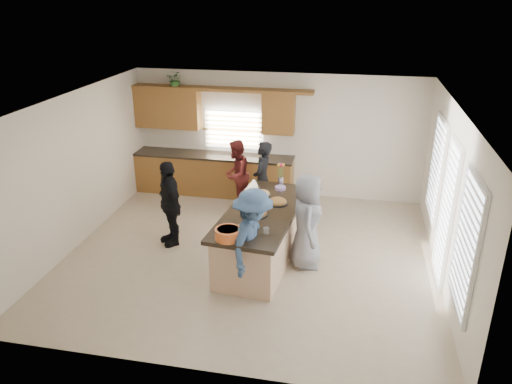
% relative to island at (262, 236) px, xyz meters
% --- Properties ---
extents(floor, '(6.50, 6.50, 0.00)m').
position_rel_island_xyz_m(floor, '(-0.23, 0.08, -0.45)').
color(floor, '#BCAC8C').
rests_on(floor, ground).
extents(room_shell, '(6.52, 6.02, 2.81)m').
position_rel_island_xyz_m(room_shell, '(-0.23, 0.08, 1.45)').
color(room_shell, silver).
rests_on(room_shell, ground).
extents(back_cabinetry, '(4.08, 0.66, 2.46)m').
position_rel_island_xyz_m(back_cabinetry, '(-1.70, 2.82, 0.46)').
color(back_cabinetry, olive).
rests_on(back_cabinetry, ground).
extents(right_wall_glazing, '(0.06, 4.00, 2.25)m').
position_rel_island_xyz_m(right_wall_glazing, '(2.99, -0.05, 0.89)').
color(right_wall_glazing, white).
rests_on(right_wall_glazing, ground).
extents(island, '(1.40, 2.80, 0.95)m').
position_rel_island_xyz_m(island, '(0.00, 0.00, 0.00)').
color(island, tan).
rests_on(island, ground).
extents(platter_front, '(0.47, 0.47, 0.19)m').
position_rel_island_xyz_m(platter_front, '(-0.09, -0.20, 0.53)').
color(platter_front, black).
rests_on(platter_front, island).
extents(platter_mid, '(0.38, 0.38, 0.15)m').
position_rel_island_xyz_m(platter_mid, '(0.22, 0.33, 0.52)').
color(platter_mid, black).
rests_on(platter_mid, island).
extents(platter_back, '(0.33, 0.33, 0.14)m').
position_rel_island_xyz_m(platter_back, '(-0.13, 0.65, 0.52)').
color(platter_back, black).
rests_on(platter_back, island).
extents(salad_bowl, '(0.40, 0.40, 0.17)m').
position_rel_island_xyz_m(salad_bowl, '(-0.31, -1.13, 0.59)').
color(salad_bowl, orange).
rests_on(salad_bowl, island).
extents(clear_cup, '(0.08, 0.08, 0.11)m').
position_rel_island_xyz_m(clear_cup, '(0.23, -0.87, 0.56)').
color(clear_cup, white).
rests_on(clear_cup, island).
extents(plate_stack, '(0.20, 0.20, 0.06)m').
position_rel_island_xyz_m(plate_stack, '(0.16, 1.00, 0.53)').
color(plate_stack, '#A284C1').
rests_on(plate_stack, island).
extents(flower_vase, '(0.14, 0.14, 0.44)m').
position_rel_island_xyz_m(flower_vase, '(0.14, 1.22, 0.74)').
color(flower_vase, silver).
rests_on(flower_vase, island).
extents(potted_plant, '(0.37, 0.32, 0.39)m').
position_rel_island_xyz_m(potted_plant, '(-2.51, 2.90, 2.15)').
color(potted_plant, '#3B752E').
rests_on(potted_plant, back_cabinetry).
extents(woman_left_back, '(0.45, 0.63, 1.62)m').
position_rel_island_xyz_m(woman_left_back, '(-0.33, 1.80, 0.36)').
color(woman_left_back, black).
rests_on(woman_left_back, ground).
extents(woman_left_mid, '(0.68, 0.81, 1.52)m').
position_rel_island_xyz_m(woman_left_mid, '(-0.96, 2.11, 0.31)').
color(woman_left_mid, maroon).
rests_on(woman_left_mid, ground).
extents(woman_left_front, '(0.91, 0.99, 1.63)m').
position_rel_island_xyz_m(woman_left_front, '(-1.79, 0.26, 0.36)').
color(woman_left_front, black).
rests_on(woman_left_front, ground).
extents(woman_right_back, '(0.88, 1.23, 1.73)m').
position_rel_island_xyz_m(woman_right_back, '(0.05, -1.00, 0.41)').
color(woman_right_back, '#354F73').
rests_on(woman_right_back, ground).
extents(woman_right_front, '(0.63, 0.88, 1.68)m').
position_rel_island_xyz_m(woman_right_front, '(0.78, -0.05, 0.39)').
color(woman_right_front, gray).
rests_on(woman_right_front, ground).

